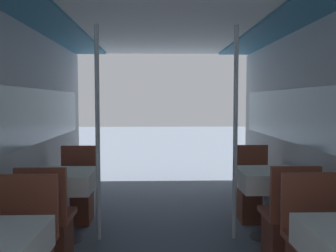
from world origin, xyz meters
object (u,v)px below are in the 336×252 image
dining_table_left_1 (64,184)px  support_pole_left_1 (98,134)px  chair_left_near_1 (48,233)px  chair_left_far_1 (76,198)px  chair_right_far_1 (254,197)px  dining_table_right_1 (268,182)px  support_pole_right_1 (235,134)px  chair_right_near_1 (287,231)px

dining_table_left_1 → support_pole_left_1: 0.63m
chair_left_near_1 → chair_left_far_1: bearing=90.0°
chair_right_far_1 → chair_left_far_1: bearing=0.0°
dining_table_right_1 → chair_right_far_1: (-0.00, 0.59, -0.31)m
dining_table_left_1 → support_pole_right_1: support_pole_right_1 is taller
chair_right_near_1 → chair_left_near_1: bearing=180.0°
chair_left_near_1 → support_pole_right_1: size_ratio=0.40×
dining_table_left_1 → support_pole_left_1: size_ratio=0.33×
chair_left_near_1 → chair_right_near_1: same height
dining_table_right_1 → chair_right_near_1: 0.67m
chair_right_near_1 → chair_right_far_1: 1.18m
support_pole_left_1 → dining_table_right_1: 1.86m
chair_left_far_1 → chair_right_near_1: same height
chair_right_far_1 → support_pole_right_1: support_pole_right_1 is taller
chair_left_far_1 → chair_right_far_1: 2.15m
chair_left_far_1 → dining_table_right_1: (2.15, -0.59, 0.31)m
chair_left_near_1 → dining_table_right_1: bearing=15.4°
dining_table_left_1 → support_pole_left_1: (0.36, -0.00, 0.52)m
support_pole_left_1 → support_pole_right_1: size_ratio=1.00×
dining_table_left_1 → chair_right_far_1: bearing=15.4°
support_pole_left_1 → dining_table_left_1: bearing=180.0°
chair_left_near_1 → dining_table_right_1: size_ratio=1.24×
chair_left_far_1 → dining_table_right_1: size_ratio=1.24×
chair_left_near_1 → support_pole_left_1: bearing=58.8°
chair_left_near_1 → dining_table_right_1: chair_left_near_1 is taller
dining_table_left_1 → chair_right_near_1: size_ratio=0.81×
dining_table_left_1 → chair_right_near_1: (2.15, -0.59, -0.31)m
chair_left_far_1 → support_pole_right_1: 2.06m
chair_left_far_1 → support_pole_right_1: size_ratio=0.40×
dining_table_right_1 → chair_right_far_1: chair_right_far_1 is taller
chair_left_near_1 → support_pole_right_1: bearing=18.3°
support_pole_left_1 → support_pole_right_1: bearing=0.0°
dining_table_left_1 → chair_right_near_1: 2.25m
dining_table_left_1 → support_pole_left_1: bearing=-0.0°
chair_left_far_1 → support_pole_left_1: (0.36, -0.59, 0.83)m
dining_table_right_1 → support_pole_right_1: bearing=-180.0°
chair_right_near_1 → support_pole_right_1: support_pole_right_1 is taller
chair_left_far_1 → support_pole_right_1: support_pole_right_1 is taller
support_pole_right_1 → chair_right_far_1: bearing=58.8°
dining_table_left_1 → support_pole_right_1: (1.79, -0.00, 0.52)m
support_pole_left_1 → chair_right_far_1: support_pole_left_1 is taller
dining_table_left_1 → chair_left_near_1: 0.67m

